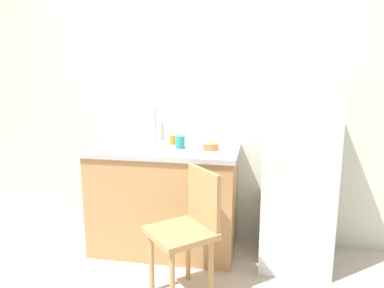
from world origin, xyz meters
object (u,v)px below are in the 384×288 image
object	(u,v)px
refrigerator	(296,180)
terracotta_bowl	(211,146)
chair	(188,227)
cup_teal	(180,142)
cup_orange	(173,140)

from	to	relation	value
refrigerator	terracotta_bowl	xyz separation A→B (m)	(-0.69, -0.00, 0.24)
chair	cup_teal	size ratio (longest dim) A/B	8.61
terracotta_bowl	cup_orange	size ratio (longest dim) A/B	1.59
cup_teal	chair	bearing A→B (deg)	-73.01
cup_orange	cup_teal	bearing A→B (deg)	-54.33
refrigerator	chair	bearing A→B (deg)	-140.98
refrigerator	chair	xyz separation A→B (m)	(-0.75, -0.61, -0.19)
chair	refrigerator	bearing A→B (deg)	86.66
chair	cup_orange	world-z (taller)	cup_orange
refrigerator	terracotta_bowl	size ratio (longest dim) A/B	10.83
refrigerator	terracotta_bowl	bearing A→B (deg)	-179.91
refrigerator	cup_teal	world-z (taller)	refrigerator
refrigerator	cup_orange	size ratio (longest dim) A/B	17.24
cup_teal	cup_orange	xyz separation A→B (m)	(-0.09, 0.13, -0.01)
cup_orange	chair	bearing A→B (deg)	-69.39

